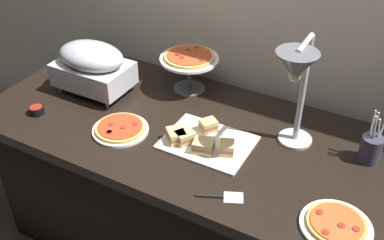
# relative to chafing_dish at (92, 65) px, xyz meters

# --- Properties ---
(buffet_table) EXTENTS (1.90, 0.84, 0.76)m
(buffet_table) POSITION_rel_chafing_dish_xyz_m (0.56, -0.05, -0.52)
(buffet_table) COLOR black
(buffet_table) RESTS_ON ground_plane
(chafing_dish) EXTENTS (0.35, 0.23, 0.25)m
(chafing_dish) POSITION_rel_chafing_dish_xyz_m (0.00, 0.00, 0.00)
(chafing_dish) COLOR #B7BABF
(chafing_dish) RESTS_ON buffet_table
(heat_lamp) EXTENTS (0.15, 0.30, 0.48)m
(heat_lamp) POSITION_rel_chafing_dish_xyz_m (0.97, -0.04, 0.23)
(heat_lamp) COLOR #B7BABF
(heat_lamp) RESTS_ON buffet_table
(pizza_plate_front) EXTENTS (0.24, 0.24, 0.03)m
(pizza_plate_front) POSITION_rel_chafing_dish_xyz_m (0.30, -0.21, -0.13)
(pizza_plate_front) COLOR white
(pizza_plate_front) RESTS_ON buffet_table
(pizza_plate_center) EXTENTS (0.24, 0.24, 0.03)m
(pizza_plate_center) POSITION_rel_chafing_dish_xyz_m (1.25, -0.30, -0.13)
(pizza_plate_center) COLOR white
(pizza_plate_center) RESTS_ON buffet_table
(pizza_plate_raised_stand) EXTENTS (0.28, 0.28, 0.19)m
(pizza_plate_raised_stand) POSITION_rel_chafing_dish_xyz_m (0.39, 0.23, 0.01)
(pizza_plate_raised_stand) COLOR #595B60
(pizza_plate_raised_stand) RESTS_ON buffet_table
(sandwich_platter) EXTENTS (0.36, 0.27, 0.06)m
(sandwich_platter) POSITION_rel_chafing_dish_xyz_m (0.65, -0.12, -0.12)
(sandwich_platter) COLOR white
(sandwich_platter) RESTS_ON buffet_table
(sauce_cup_near) EXTENTS (0.07, 0.07, 0.04)m
(sauce_cup_near) POSITION_rel_chafing_dish_xyz_m (-0.11, -0.28, -0.12)
(sauce_cup_near) COLOR black
(sauce_cup_near) RESTS_ON buffet_table
(sauce_cup_far) EXTENTS (0.07, 0.07, 0.03)m
(sauce_cup_far) POSITION_rel_chafing_dish_xyz_m (0.01, 0.24, -0.12)
(sauce_cup_far) COLOR black
(sauce_cup_far) RESTS_ON buffet_table
(utensil_holder) EXTENTS (0.08, 0.08, 0.22)m
(utensil_holder) POSITION_rel_chafing_dish_xyz_m (1.27, 0.10, -0.08)
(utensil_holder) COLOR #383347
(utensil_holder) RESTS_ON buffet_table
(serving_spatula) EXTENTS (0.17, 0.10, 0.01)m
(serving_spatula) POSITION_rel_chafing_dish_xyz_m (0.85, -0.36, -0.14)
(serving_spatula) COLOR #B7BABF
(serving_spatula) RESTS_ON buffet_table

